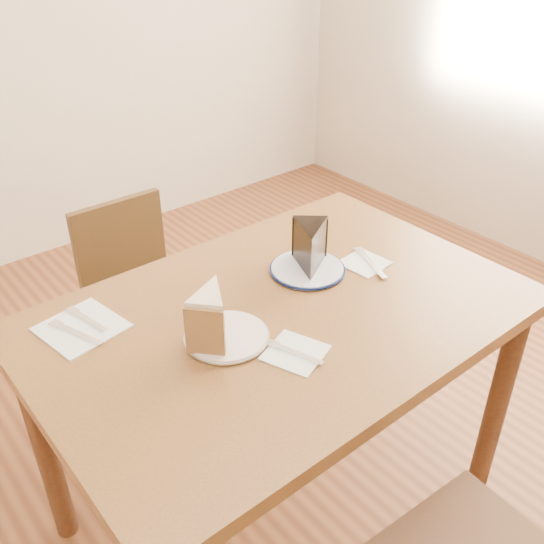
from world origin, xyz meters
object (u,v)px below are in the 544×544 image
at_px(table, 281,341).
at_px(carrot_cake, 212,315).
at_px(plate_navy, 307,269).
at_px(plate_cream, 227,336).
at_px(chair_far, 143,303).
at_px(chocolate_cake, 310,250).

height_order(table, carrot_cake, carrot_cake).
bearing_deg(plate_navy, table, -151.42).
xyz_separation_m(table, plate_cream, (-0.17, -0.01, 0.10)).
height_order(chair_far, carrot_cake, carrot_cake).
height_order(carrot_cake, chocolate_cake, carrot_cake).
height_order(chair_far, plate_cream, chair_far).
bearing_deg(plate_navy, plate_cream, -163.67).
xyz_separation_m(table, carrot_cake, (-0.19, 0.01, 0.17)).
height_order(plate_navy, chocolate_cake, chocolate_cake).
relative_size(table, plate_cream, 6.41).
bearing_deg(chair_far, chocolate_cake, 110.64).
height_order(table, chair_far, chair_far).
distance_m(table, carrot_cake, 0.26).
distance_m(plate_navy, carrot_cake, 0.38).
bearing_deg(chair_far, plate_cream, 79.99).
distance_m(chair_far, plate_navy, 0.70).
relative_size(table, chair_far, 1.57).
relative_size(chair_far, carrot_cake, 6.51).
bearing_deg(chocolate_cake, table, 67.28).
distance_m(carrot_cake, chocolate_cake, 0.37).
height_order(plate_navy, carrot_cake, carrot_cake).
xyz_separation_m(table, chair_far, (-0.05, 0.67, -0.23)).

